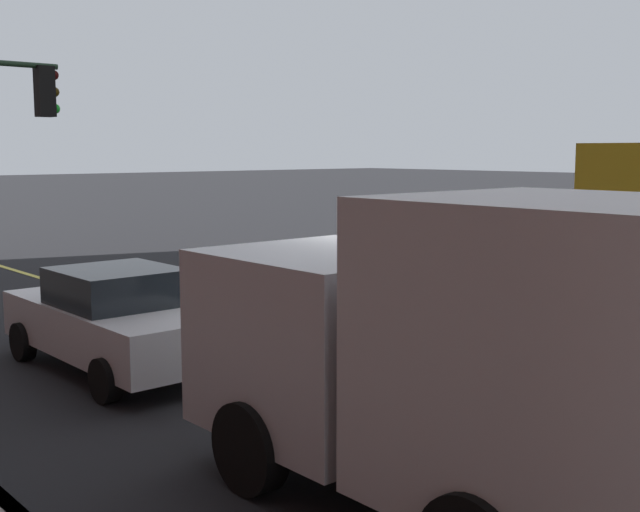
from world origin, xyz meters
The scene contains 5 objects.
ground centered at (0.00, 0.00, 0.00)m, with size 200.00×200.00×0.00m, color black.
lane_stripe_center centered at (0.00, 0.00, 0.01)m, with size 80.00×0.16×0.01m, color #D8CC4C.
car_white centered at (2.16, 2.53, 0.76)m, with size 4.28×1.93×1.54m.
car_maroon centered at (1.67, -2.29, 0.75)m, with size 4.13×1.93×1.45m.
truck_white centered at (-5.83, 2.41, 1.56)m, with size 8.04×2.66×2.89m.
Camera 1 is at (-8.59, 7.88, 3.25)m, focal length 44.71 mm.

